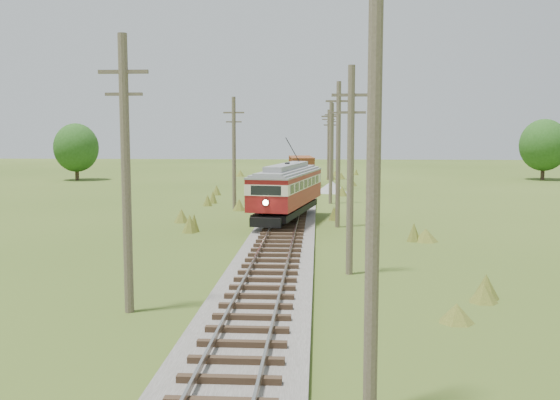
{
  "coord_description": "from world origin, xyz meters",
  "views": [
    {
      "loc": [
        1.99,
        -7.67,
        5.89
      ],
      "look_at": [
        0.0,
        24.52,
        2.39
      ],
      "focal_mm": 40.0,
      "sensor_mm": 36.0,
      "label": 1
    }
  ],
  "objects": [
    {
      "name": "railbed_main",
      "position": [
        0.0,
        34.0,
        0.19
      ],
      "size": [
        3.6,
        96.0,
        0.57
      ],
      "color": "#605B54",
      "rests_on": "ground"
    },
    {
      "name": "streetcar",
      "position": [
        -0.0,
        32.16,
        2.4
      ],
      "size": [
        4.4,
        11.13,
        5.03
      ],
      "rotation": [
        0.0,
        0.0,
        -0.17
      ],
      "color": "black",
      "rests_on": "ground"
    },
    {
      "name": "gondola",
      "position": [
        0.0,
        64.21,
        1.95
      ],
      "size": [
        3.25,
        7.93,
        2.56
      ],
      "rotation": [
        0.0,
        0.0,
        0.1
      ],
      "color": "black",
      "rests_on": "ground"
    },
    {
      "name": "gravel_pile",
      "position": [
        3.42,
        53.41,
        0.54
      ],
      "size": [
        3.2,
        3.39,
        1.16
      ],
      "color": "gray",
      "rests_on": "ground"
    },
    {
      "name": "utility_pole_r_1",
      "position": [
        3.1,
        5.0,
        4.4
      ],
      "size": [
        0.3,
        0.3,
        8.8
      ],
      "color": "brown",
      "rests_on": "ground"
    },
    {
      "name": "utility_pole_r_2",
      "position": [
        3.3,
        18.0,
        4.42
      ],
      "size": [
        1.6,
        0.3,
        8.6
      ],
      "color": "brown",
      "rests_on": "ground"
    },
    {
      "name": "utility_pole_r_3",
      "position": [
        3.2,
        31.0,
        4.63
      ],
      "size": [
        1.6,
        0.3,
        9.0
      ],
      "color": "brown",
      "rests_on": "ground"
    },
    {
      "name": "utility_pole_r_4",
      "position": [
        3.0,
        44.0,
        4.32
      ],
      "size": [
        1.6,
        0.3,
        8.4
      ],
      "color": "brown",
      "rests_on": "ground"
    },
    {
      "name": "utility_pole_r_5",
      "position": [
        3.4,
        57.0,
        4.58
      ],
      "size": [
        1.6,
        0.3,
        8.9
      ],
      "color": "brown",
      "rests_on": "ground"
    },
    {
      "name": "utility_pole_r_6",
      "position": [
        3.2,
        70.0,
        4.47
      ],
      "size": [
        1.6,
        0.3,
        8.7
      ],
      "color": "brown",
      "rests_on": "ground"
    },
    {
      "name": "utility_pole_l_a",
      "position": [
        -4.2,
        12.0,
        4.63
      ],
      "size": [
        1.6,
        0.3,
        9.0
      ],
      "color": "brown",
      "rests_on": "ground"
    },
    {
      "name": "utility_pole_l_b",
      "position": [
        -4.5,
        40.0,
        4.42
      ],
      "size": [
        1.6,
        0.3,
        8.6
      ],
      "color": "brown",
      "rests_on": "ground"
    },
    {
      "name": "tree_mid_a",
      "position": [
        -28.0,
        68.0,
        4.02
      ],
      "size": [
        5.46,
        5.46,
        7.03
      ],
      "color": "#38281C",
      "rests_on": "ground"
    },
    {
      "name": "tree_mid_b",
      "position": [
        30.0,
        72.0,
        4.33
      ],
      "size": [
        5.88,
        5.88,
        7.57
      ],
      "color": "#38281C",
      "rests_on": "ground"
    }
  ]
}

